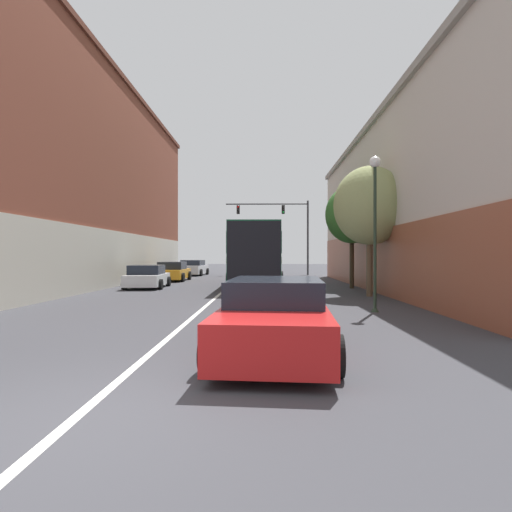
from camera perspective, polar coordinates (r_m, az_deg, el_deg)
name	(u,v)px	position (r m, az deg, el deg)	size (l,w,h in m)	color
ground_plane	(71,422)	(5.07, -24.95, -20.70)	(160.00, 160.00, 0.00)	#38383D
lane_center_line	(228,287)	(22.78, -4.01, -4.44)	(0.14, 48.72, 0.01)	silver
building_left_brick	(65,180)	(27.68, -25.66, 9.76)	(7.90, 30.04, 12.69)	brown
building_right_storefront	(453,206)	(23.67, 26.35, 6.48)	(9.56, 26.56, 8.64)	beige
bus	(256,253)	(23.75, -0.06, 0.40)	(2.95, 11.27, 3.44)	#145133
hatchback_foreground	(275,317)	(7.50, 2.77, -8.68)	(2.35, 4.58, 1.35)	red
parked_car_left_near	(147,277)	(22.91, -15.26, -2.92)	(2.26, 3.96, 1.27)	silver
parked_car_left_mid	(173,272)	(28.84, -11.80, -2.22)	(2.09, 3.89, 1.35)	orange
parked_car_left_far	(193,268)	(36.53, -8.92, -1.70)	(2.36, 4.47, 1.38)	silver
traffic_signal_gantry	(284,222)	(37.13, 4.05, 4.94)	(7.68, 0.36, 6.87)	#333338
street_lamp	(375,216)	(13.30, 16.64, 5.55)	(0.35, 0.35, 4.96)	#233323
street_tree_near	(370,206)	(18.38, 15.92, 6.90)	(3.15, 2.83, 5.73)	brown
street_tree_far	(352,215)	(22.56, 13.53, 5.75)	(2.88, 2.60, 5.63)	#3D2D1E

